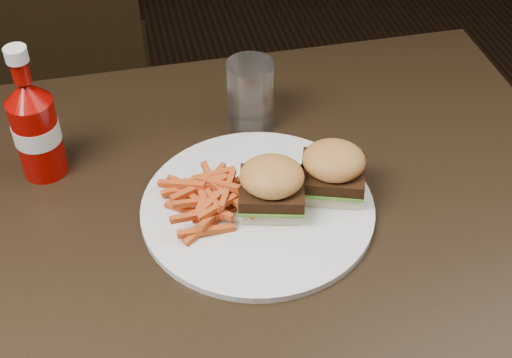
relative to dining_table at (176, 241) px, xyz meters
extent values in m
cube|color=black|center=(0.00, 0.00, 0.00)|extent=(1.20, 0.80, 0.04)
cube|color=black|center=(-0.20, 0.87, -0.30)|extent=(0.49, 0.49, 0.04)
cylinder|color=white|center=(0.12, 0.01, 0.03)|extent=(0.32, 0.32, 0.01)
cube|color=beige|center=(0.13, 0.01, 0.04)|extent=(0.09, 0.09, 0.02)
cube|color=#FCE1C4|center=(0.22, 0.02, 0.04)|extent=(0.10, 0.09, 0.02)
cylinder|color=#8E0603|center=(-0.17, 0.16, 0.08)|extent=(0.07, 0.07, 0.13)
cylinder|color=white|center=(0.15, 0.21, 0.08)|extent=(0.09, 0.09, 0.11)
camera|label=1|loc=(-0.04, -0.66, 0.71)|focal=50.00mm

